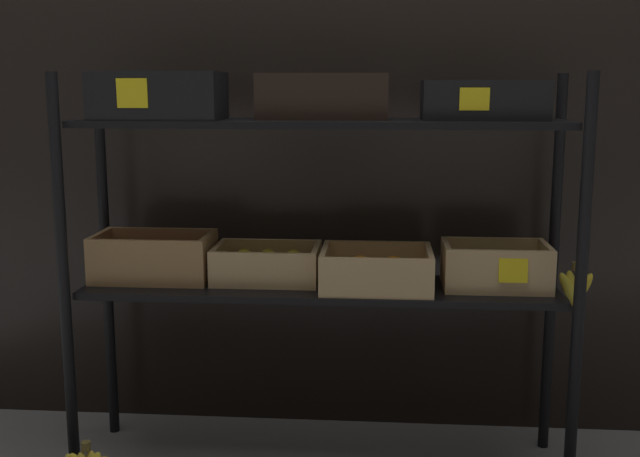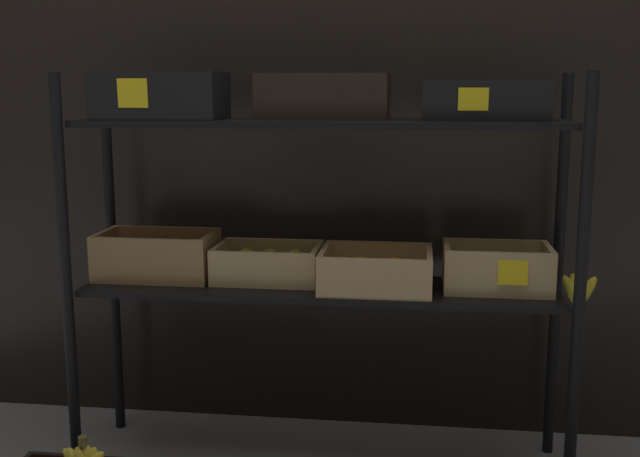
% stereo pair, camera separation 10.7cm
% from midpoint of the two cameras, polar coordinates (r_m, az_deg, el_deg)
% --- Properties ---
extents(storefront_wall, '(3.81, 0.12, 1.97)m').
position_cam_midpoint_polar(storefront_wall, '(2.58, 2.25, 6.98)').
color(storefront_wall, black).
rests_on(storefront_wall, ground_plane).
extents(display_rack, '(1.53, 0.37, 1.18)m').
position_cam_midpoint_polar(display_rack, '(2.24, 1.49, 1.47)').
color(display_rack, black).
rests_on(display_rack, ground_plane).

